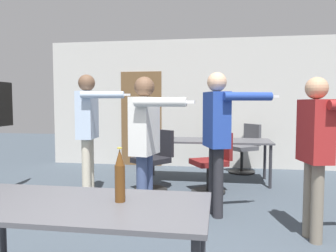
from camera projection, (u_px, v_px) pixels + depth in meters
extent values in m
cube|color=beige|center=(192.00, 104.00, 7.02)|extent=(6.28, 0.10, 2.72)
cube|color=brown|center=(141.00, 119.00, 7.16)|extent=(0.90, 0.02, 2.05)
cube|color=#4C4C51|center=(78.00, 205.00, 2.09)|extent=(1.67, 0.77, 0.03)
cylinder|color=#2D2D33|center=(3.00, 234.00, 2.56)|extent=(0.05, 0.05, 0.70)
cylinder|color=#2D2D33|center=(202.00, 247.00, 2.32)|extent=(0.05, 0.05, 0.70)
cube|color=#4C4C51|center=(207.00, 141.00, 5.69)|extent=(2.17, 0.78, 0.03)
cylinder|color=#2D2D33|center=(145.00, 163.00, 5.55)|extent=(0.05, 0.05, 0.70)
cylinder|color=#2D2D33|center=(270.00, 167.00, 5.23)|extent=(0.05, 0.05, 0.70)
cylinder|color=#2D2D33|center=(153.00, 157.00, 6.20)|extent=(0.05, 0.05, 0.70)
cylinder|color=#2D2D33|center=(265.00, 160.00, 5.88)|extent=(0.05, 0.05, 0.70)
cylinder|color=beige|center=(90.00, 167.00, 4.83)|extent=(0.12, 0.12, 0.86)
cylinder|color=beige|center=(86.00, 169.00, 4.67)|extent=(0.12, 0.12, 0.86)
cube|color=silver|center=(87.00, 115.00, 4.70)|extent=(0.25, 0.41, 0.68)
sphere|color=brown|center=(87.00, 83.00, 4.66)|extent=(0.24, 0.24, 0.24)
cylinder|color=silver|center=(92.00, 115.00, 4.94)|extent=(0.10, 0.10, 0.59)
cylinder|color=silver|center=(102.00, 95.00, 4.41)|extent=(0.59, 0.14, 0.10)
cube|color=white|center=(126.00, 95.00, 4.39)|extent=(0.12, 0.05, 0.03)
cylinder|color=#28282D|center=(214.00, 180.00, 4.06)|extent=(0.12, 0.12, 0.84)
cylinder|color=#28282D|center=(218.00, 183.00, 3.90)|extent=(0.12, 0.12, 0.84)
cube|color=#23429E|center=(216.00, 120.00, 3.93)|extent=(0.35, 0.45, 0.66)
sphere|color=#DBAD89|center=(217.00, 82.00, 3.90)|extent=(0.23, 0.23, 0.23)
cylinder|color=#23429E|center=(210.00, 120.00, 4.17)|extent=(0.10, 0.10, 0.57)
cylinder|color=#23429E|center=(248.00, 96.00, 3.72)|extent=(0.57, 0.28, 0.10)
cube|color=white|center=(274.00, 96.00, 3.78)|extent=(0.13, 0.07, 0.03)
cylinder|color=#3D4C75|center=(148.00, 188.00, 3.73)|extent=(0.12, 0.12, 0.80)
cylinder|color=#3D4C75|center=(142.00, 192.00, 3.58)|extent=(0.12, 0.12, 0.80)
cube|color=silver|center=(145.00, 126.00, 3.61)|extent=(0.29, 0.42, 0.63)
sphere|color=brown|center=(144.00, 87.00, 3.58)|extent=(0.22, 0.22, 0.22)
cylinder|color=silver|center=(153.00, 126.00, 3.83)|extent=(0.09, 0.09, 0.55)
cylinder|color=silver|center=(160.00, 102.00, 3.27)|extent=(0.56, 0.20, 0.09)
cube|color=white|center=(189.00, 102.00, 3.17)|extent=(0.12, 0.06, 0.03)
cylinder|color=slate|center=(309.00, 199.00, 3.34)|extent=(0.12, 0.12, 0.79)
cylinder|color=slate|center=(317.00, 204.00, 3.18)|extent=(0.12, 0.12, 0.79)
cube|color=maroon|center=(315.00, 131.00, 3.21)|extent=(0.29, 0.42, 0.62)
sphere|color=tan|center=(317.00, 88.00, 3.19)|extent=(0.22, 0.22, 0.22)
cylinder|color=maroon|center=(304.00, 130.00, 3.45)|extent=(0.09, 0.09, 0.54)
cylinder|color=black|center=(208.00, 191.00, 5.02)|extent=(0.52, 0.52, 0.03)
cylinder|color=black|center=(208.00, 178.00, 5.00)|extent=(0.06, 0.06, 0.40)
cube|color=maroon|center=(209.00, 162.00, 4.99)|extent=(0.63, 0.63, 0.08)
cube|color=maroon|center=(224.00, 145.00, 5.06)|extent=(0.27, 0.41, 0.42)
cylinder|color=black|center=(241.00, 172.00, 6.45)|extent=(0.52, 0.52, 0.03)
cylinder|color=black|center=(242.00, 160.00, 6.43)|extent=(0.06, 0.06, 0.42)
cube|color=#4C4C51|center=(242.00, 148.00, 6.42)|extent=(0.64, 0.64, 0.08)
cube|color=#4C4C51|center=(252.00, 134.00, 6.52)|extent=(0.31, 0.38, 0.42)
cylinder|color=black|center=(151.00, 190.00, 5.12)|extent=(0.52, 0.52, 0.03)
cylinder|color=black|center=(151.00, 176.00, 5.10)|extent=(0.06, 0.06, 0.41)
cube|color=black|center=(151.00, 160.00, 5.08)|extent=(0.65, 0.65, 0.08)
cube|color=black|center=(163.00, 143.00, 5.24)|extent=(0.38, 0.32, 0.42)
cylinder|color=#563314|center=(120.00, 184.00, 2.11)|extent=(0.07, 0.07, 0.24)
cone|color=#563314|center=(120.00, 157.00, 2.10)|extent=(0.06, 0.06, 0.11)
cylinder|color=gold|center=(120.00, 148.00, 2.10)|extent=(0.03, 0.03, 0.01)
cylinder|color=#2866A3|center=(222.00, 138.00, 5.49)|extent=(0.07, 0.07, 0.09)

